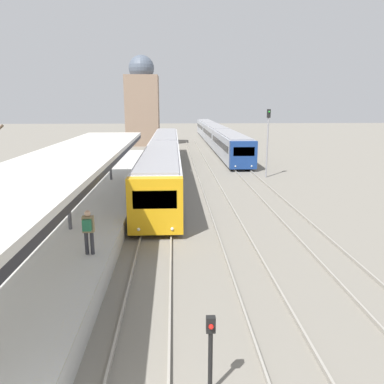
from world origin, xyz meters
TOP-DOWN VIEW (x-y plane):
  - platform_canopy at (-3.63, 11.14)m, footprint 4.00×27.58m
  - person_on_platform at (-2.21, 8.21)m, footprint 0.40×0.40m
  - train_near at (0.00, 29.04)m, footprint 2.62×34.28m
  - train_far at (7.40, 54.23)m, footprint 2.57×49.24m
  - signal_post_near at (1.64, 2.31)m, footprint 0.20×0.21m
  - signal_mast_far at (8.90, 27.00)m, footprint 0.28×0.29m
  - distant_domed_building at (-3.83, 54.37)m, footprint 4.95×4.95m

SIDE VIEW (x-z plane):
  - signal_post_near at x=1.64m, z-range 0.22..2.10m
  - train_far at x=7.40m, z-range 0.17..3.17m
  - train_near at x=0.00m, z-range 0.17..3.23m
  - person_on_platform at x=-2.21m, z-range 1.04..2.71m
  - signal_mast_far at x=8.90m, z-range 0.69..6.50m
  - platform_canopy at x=-3.63m, z-range 2.36..5.54m
  - distant_domed_building at x=-3.83m, z-range -0.36..13.00m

